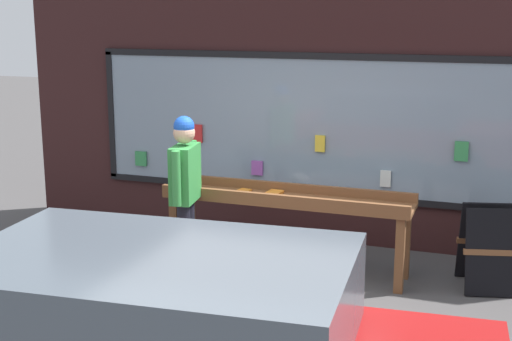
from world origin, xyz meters
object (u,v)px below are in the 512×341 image
object	(u,v)px
sandwich_board_sign	(488,247)
person_browsing	(185,183)
small_dog	(202,260)
display_table_main	(287,205)

from	to	relation	value
sandwich_board_sign	person_browsing	bearing A→B (deg)	179.51
sandwich_board_sign	small_dog	bearing A→B (deg)	-174.29
display_table_main	sandwich_board_sign	world-z (taller)	display_table_main
small_dog	sandwich_board_sign	bearing A→B (deg)	-85.28
display_table_main	small_dog	world-z (taller)	display_table_main
person_browsing	small_dog	size ratio (longest dim) A/B	3.06
display_table_main	person_browsing	bearing A→B (deg)	-151.58
display_table_main	person_browsing	size ratio (longest dim) A/B	1.55
person_browsing	sandwich_board_sign	distance (m)	3.22
person_browsing	sandwich_board_sign	bearing A→B (deg)	-84.32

